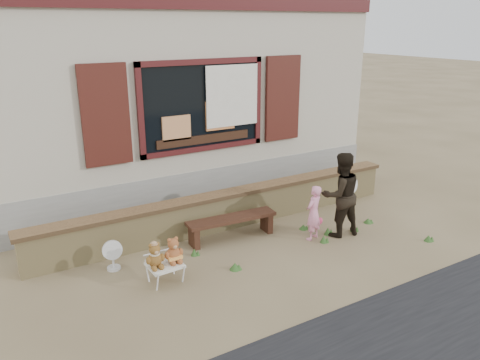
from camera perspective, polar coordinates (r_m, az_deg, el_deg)
ground at (r=7.78m, az=2.28°, el=-8.22°), size 80.00×80.00×0.00m
shopfront at (r=11.08m, az=-10.47°, el=10.47°), size 8.04×5.13×4.00m
brick_wall at (r=8.42m, az=-1.39°, el=-3.51°), size 7.10×0.36×0.67m
bench at (r=7.96m, az=-1.03°, el=-5.23°), size 1.59×0.44×0.40m
folding_chair at (r=6.79m, az=-9.15°, el=-10.26°), size 0.48×0.43×0.29m
teddy_bear_left at (r=6.64m, az=-10.35°, el=-8.94°), size 0.28×0.25×0.37m
teddy_bear_right at (r=6.73m, az=-8.15°, el=-8.35°), size 0.29×0.25×0.38m
child at (r=7.97m, az=8.95°, el=-3.97°), size 0.41×0.33×0.96m
adult at (r=8.13m, az=12.15°, el=-1.75°), size 0.80×0.67×1.48m
fan_left at (r=7.28m, az=-15.27°, el=-8.78°), size 0.31×0.20×0.48m
fan_right at (r=9.85m, az=13.31°, el=-1.09°), size 0.35×0.23×0.54m
grass_tufts at (r=8.08m, az=9.75°, el=-6.96°), size 3.76×1.68×0.14m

